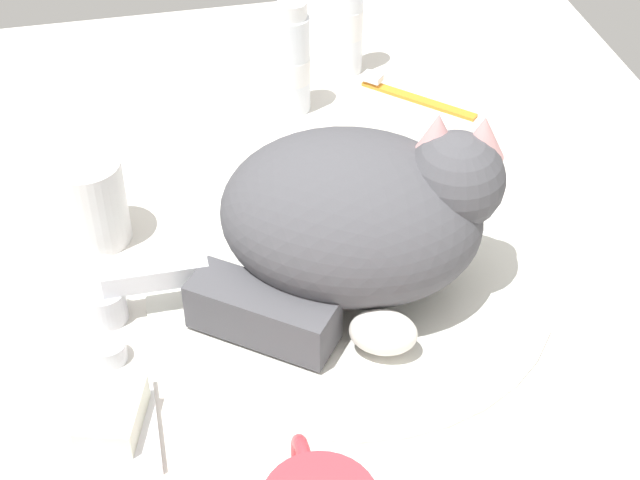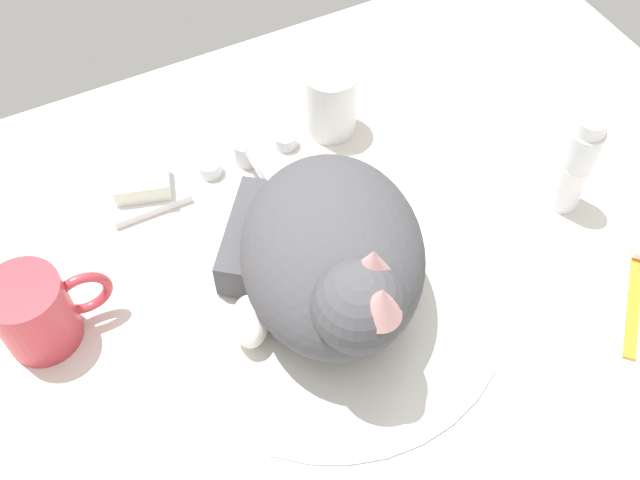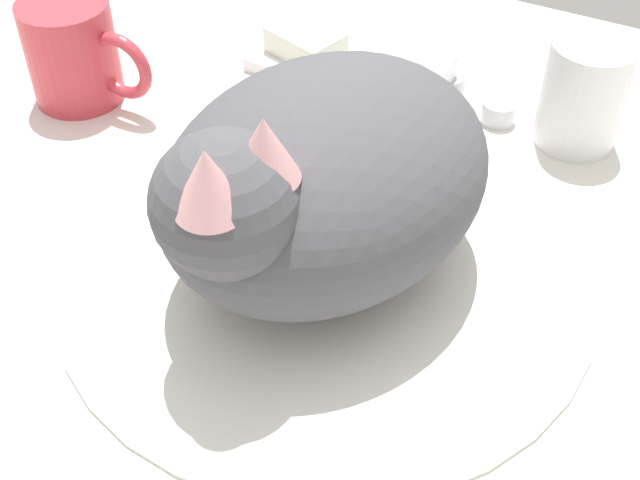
# 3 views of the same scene
# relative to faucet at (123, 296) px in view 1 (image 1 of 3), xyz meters

# --- Properties ---
(ground_plane) EXTENTS (1.10, 0.83, 0.03)m
(ground_plane) POSITION_rel_faucet_xyz_m (0.00, -0.20, -0.04)
(ground_plane) COLOR silver
(sink_basin) EXTENTS (0.36, 0.36, 0.01)m
(sink_basin) POSITION_rel_faucet_xyz_m (0.00, -0.20, -0.02)
(sink_basin) COLOR silver
(sink_basin) RESTS_ON ground_plane
(faucet) EXTENTS (0.13, 0.11, 0.05)m
(faucet) POSITION_rel_faucet_xyz_m (0.00, 0.00, 0.00)
(faucet) COLOR silver
(faucet) RESTS_ON ground_plane
(cat) EXTENTS (0.25, 0.29, 0.16)m
(cat) POSITION_rel_faucet_xyz_m (-0.00, -0.20, 0.06)
(cat) COLOR #4C4C51
(cat) RESTS_ON sink_basin
(rinse_cup) EXTENTS (0.06, 0.06, 0.09)m
(rinse_cup) POSITION_rel_faucet_xyz_m (0.11, 0.02, 0.02)
(rinse_cup) COLOR white
(rinse_cup) RESTS_ON ground_plane
(soap_dish) EXTENTS (0.09, 0.06, 0.01)m
(soap_dish) POSITION_rel_faucet_xyz_m (-0.13, 0.02, -0.02)
(soap_dish) COLOR white
(soap_dish) RESTS_ON ground_plane
(soap_bar) EXTENTS (0.07, 0.06, 0.02)m
(soap_bar) POSITION_rel_faucet_xyz_m (-0.13, 0.02, 0.00)
(soap_bar) COLOR silver
(soap_bar) RESTS_ON soap_dish
(toothpaste_bottle) EXTENTS (0.04, 0.04, 0.13)m
(toothpaste_bottle) POSITION_rel_faucet_xyz_m (0.29, -0.20, 0.04)
(toothpaste_bottle) COLOR white
(toothpaste_bottle) RESTS_ON ground_plane
(mouthwash_bottle) EXTENTS (0.03, 0.03, 0.16)m
(mouthwash_bottle) POSITION_rel_faucet_xyz_m (0.36, -0.28, 0.05)
(mouthwash_bottle) COLOR white
(mouthwash_bottle) RESTS_ON ground_plane
(toothbrush) EXTENTS (0.11, 0.11, 0.02)m
(toothbrush) POSITION_rel_faucet_xyz_m (0.28, -0.34, -0.02)
(toothbrush) COLOR orange
(toothbrush) RESTS_ON ground_plane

